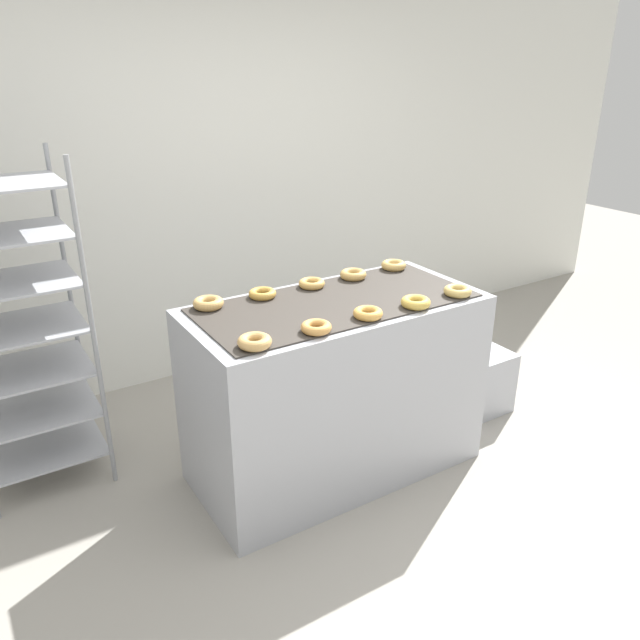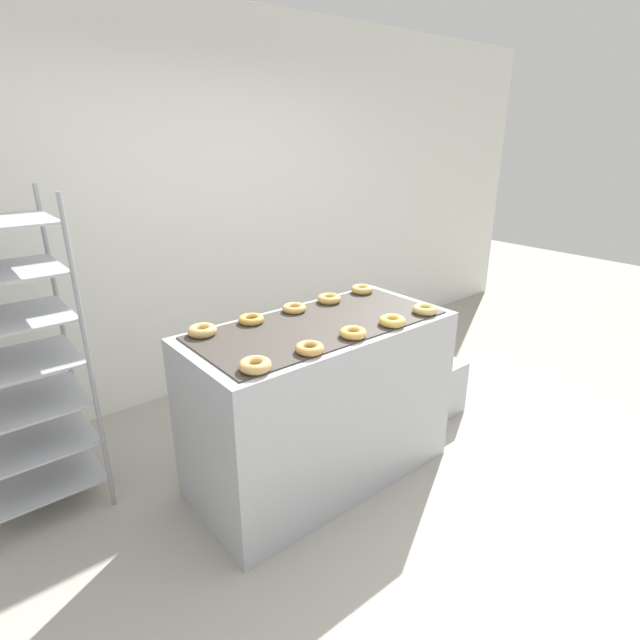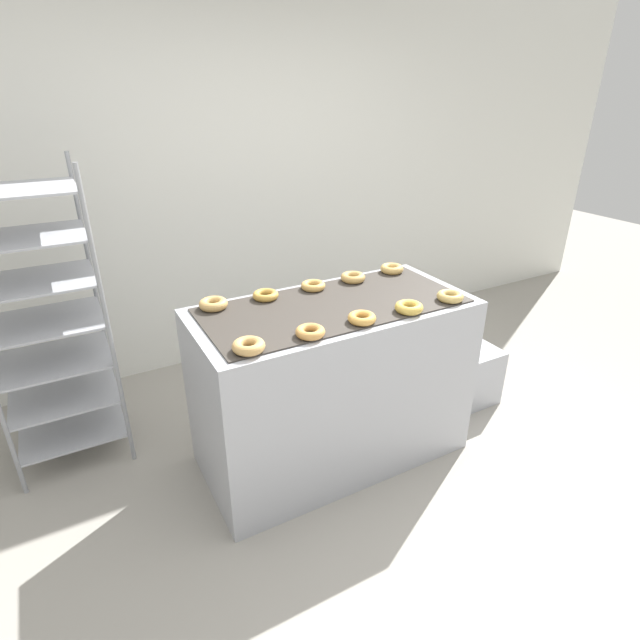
% 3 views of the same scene
% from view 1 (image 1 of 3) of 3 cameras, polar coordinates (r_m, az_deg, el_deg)
% --- Properties ---
extents(ground_plane, '(14.00, 14.00, 0.00)m').
position_cam_1_polar(ground_plane, '(3.15, 7.66, -18.51)').
color(ground_plane, '#9E998E').
extents(wall_back, '(8.00, 0.05, 2.80)m').
position_cam_1_polar(wall_back, '(4.26, -10.08, 13.38)').
color(wall_back, silver).
rests_on(wall_back, ground_plane).
extents(fryer_machine, '(1.49, 0.71, 0.97)m').
position_cam_1_polar(fryer_machine, '(3.27, 1.41, -6.26)').
color(fryer_machine, '#A8AAB2').
rests_on(fryer_machine, ground_plane).
extents(baking_rack_cart, '(0.59, 0.51, 1.69)m').
position_cam_1_polar(baking_rack_cart, '(3.37, -25.63, -0.64)').
color(baking_rack_cart, gray).
rests_on(baking_rack_cart, ground_plane).
extents(glaze_bin, '(0.38, 0.30, 0.39)m').
position_cam_1_polar(glaze_bin, '(4.06, 14.23, -5.50)').
color(glaze_bin, '#A8AAB2').
rests_on(glaze_bin, ground_plane).
extents(donut_near_leftmost, '(0.14, 0.14, 0.05)m').
position_cam_1_polar(donut_near_leftmost, '(2.59, -6.00, -1.98)').
color(donut_near_leftmost, tan).
rests_on(donut_near_leftmost, fryer_machine).
extents(donut_near_left, '(0.14, 0.14, 0.04)m').
position_cam_1_polar(donut_near_left, '(2.72, -0.35, -0.67)').
color(donut_near_left, '#D0934A').
rests_on(donut_near_left, fryer_machine).
extents(donut_near_center, '(0.14, 0.14, 0.04)m').
position_cam_1_polar(donut_near_center, '(2.87, 4.41, 0.62)').
color(donut_near_center, gold).
rests_on(donut_near_center, fryer_machine).
extents(donut_near_right, '(0.14, 0.14, 0.04)m').
position_cam_1_polar(donut_near_right, '(3.03, 8.74, 1.62)').
color(donut_near_right, gold).
rests_on(donut_near_right, fryer_machine).
extents(donut_near_rightmost, '(0.14, 0.14, 0.04)m').
position_cam_1_polar(donut_near_rightmost, '(3.22, 12.47, 2.61)').
color(donut_near_rightmost, tan).
rests_on(donut_near_rightmost, fryer_machine).
extents(donut_far_leftmost, '(0.15, 0.15, 0.05)m').
position_cam_1_polar(donut_far_leftmost, '(3.02, -10.18, 1.53)').
color(donut_far_leftmost, tan).
rests_on(donut_far_leftmost, fryer_machine).
extents(donut_far_left, '(0.14, 0.14, 0.04)m').
position_cam_1_polar(donut_far_left, '(3.12, -5.29, 2.42)').
color(donut_far_left, gold).
rests_on(donut_far_left, fryer_machine).
extents(donut_far_center, '(0.14, 0.14, 0.04)m').
position_cam_1_polar(donut_far_center, '(3.25, -0.76, 3.37)').
color(donut_far_center, tan).
rests_on(donut_far_center, fryer_machine).
extents(donut_far_right, '(0.14, 0.14, 0.04)m').
position_cam_1_polar(donut_far_right, '(3.39, 3.05, 4.18)').
color(donut_far_right, tan).
rests_on(donut_far_right, fryer_machine).
extents(donut_far_rightmost, '(0.14, 0.14, 0.04)m').
position_cam_1_polar(donut_far_rightmost, '(3.57, 6.75, 5.00)').
color(donut_far_rightmost, tan).
rests_on(donut_far_rightmost, fryer_machine).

